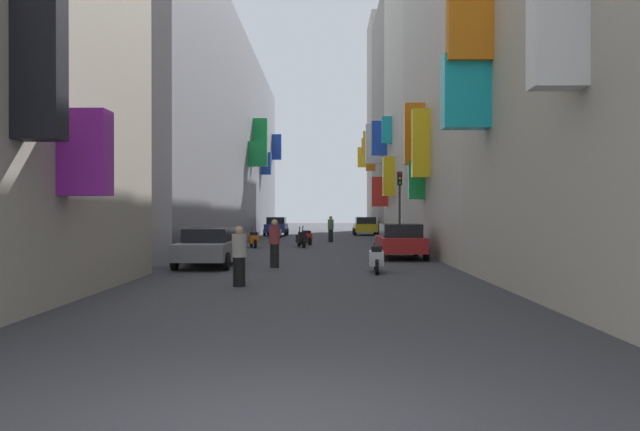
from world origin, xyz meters
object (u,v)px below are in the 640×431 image
Objects in this scene: parked_car_grey at (209,246)px; pedestrian_near_right at (275,244)px; parked_car_red at (400,240)px; parked_car_blue at (276,226)px; parked_car_yellow at (365,226)px; scooter_silver at (276,232)px; pedestrian_near_left at (239,257)px; scooter_black at (301,239)px; pedestrian_crossing at (331,229)px; traffic_light_near_corner at (400,196)px; scooter_red at (306,237)px; scooter_orange at (253,239)px; scooter_white at (376,258)px.

pedestrian_near_right is at bearing -10.97° from parked_car_grey.
parked_car_blue reaches higher than parked_car_red.
parked_car_blue reaches higher than parked_car_yellow.
parked_car_blue reaches higher than scooter_silver.
scooter_black is at bearing 86.93° from pedestrian_near_left.
traffic_light_near_corner reaches higher than pedestrian_crossing.
pedestrian_near_right reaches higher than parked_car_grey.
pedestrian_crossing reaches higher than scooter_red.
scooter_orange is 1.15× the size of pedestrian_crossing.
scooter_red is at bearing 99.77° from scooter_white.
scooter_red is 14.64m from pedestrian_near_right.
parked_car_yellow is 30.13m from pedestrian_near_right.
scooter_orange is at bearing -178.10° from traffic_light_near_corner.
scooter_white is at bearing -104.13° from parked_car_red.
parked_car_blue reaches higher than scooter_red.
traffic_light_near_corner reaches higher than pedestrian_near_left.
scooter_red is 1.06× the size of scooter_black.
scooter_red is at bearing -73.08° from scooter_silver.
pedestrian_near_right is at bearing 84.83° from pedestrian_near_left.
pedestrian_crossing is at bearing 55.09° from scooter_orange.
traffic_light_near_corner reaches higher than scooter_orange.
pedestrian_crossing is (-3.03, -11.71, 0.05)m from parked_car_yellow.
parked_car_grey is at bearing -152.34° from parked_car_red.
scooter_red is 16.54m from scooter_white.
scooter_black is (2.85, 11.66, -0.26)m from parked_car_grey.
pedestrian_near_right reaches higher than scooter_white.
pedestrian_crossing is at bearing 75.51° from parked_car_grey.
scooter_red is at bearing 86.85° from pedestrian_near_left.
parked_car_red is at bearing -90.53° from parked_car_yellow.
scooter_silver is at bearing 94.60° from pedestrian_near_right.
parked_car_blue is at bearing 94.54° from pedestrian_near_right.
scooter_red and scooter_white have the same top height.
parked_car_grey is 1.03× the size of parked_car_red.
scooter_silver and scooter_white have the same top height.
parked_car_yellow is at bearing 92.32° from traffic_light_near_corner.
parked_car_grey is at bearing 159.78° from scooter_white.
parked_car_red is 2.35× the size of scooter_black.
scooter_white is 0.47× the size of traffic_light_near_corner.
parked_car_yellow reaches higher than parked_car_grey.
scooter_black is at bearing 179.63° from traffic_light_near_corner.
scooter_red is 0.94× the size of scooter_orange.
parked_car_grey reaches higher than scooter_red.
scooter_orange is (0.10, -16.73, -0.33)m from parked_car_blue.
parked_car_blue reaches higher than scooter_orange.
pedestrian_near_right is (2.40, -0.46, 0.12)m from parked_car_grey.
scooter_silver is at bearing -85.72° from parked_car_blue.
traffic_light_near_corner is at bearing 64.08° from pedestrian_near_right.
pedestrian_near_right reaches higher than scooter_red.
parked_car_red is 2.41× the size of pedestrian_crossing.
parked_car_red is 19.53m from scooter_silver.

